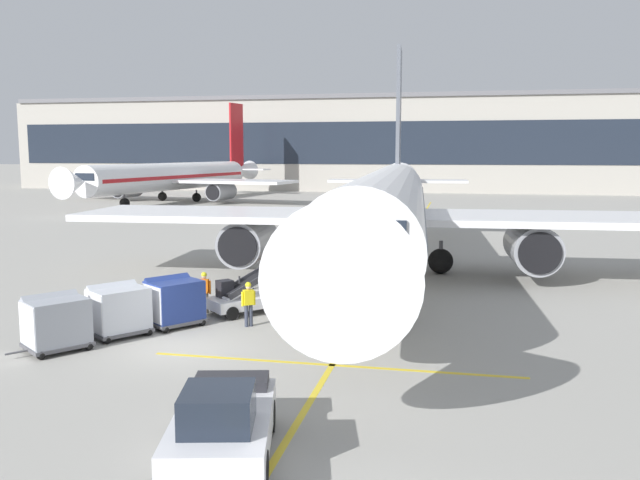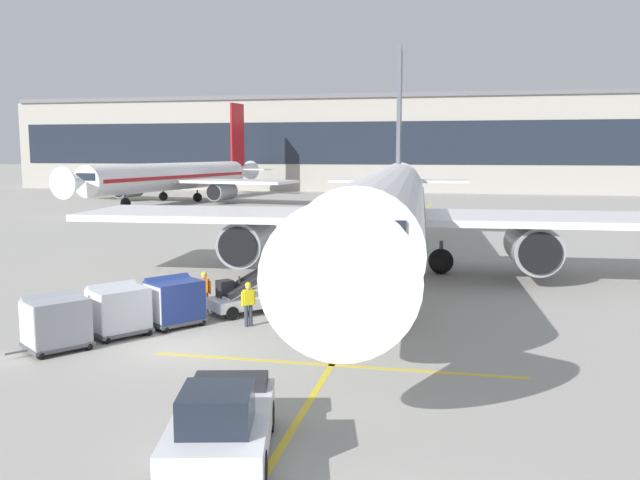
% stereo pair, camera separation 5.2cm
% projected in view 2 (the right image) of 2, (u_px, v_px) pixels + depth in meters
% --- Properties ---
extents(ground_plane, '(600.00, 600.00, 0.00)m').
position_uv_depth(ground_plane, '(180.00, 348.00, 22.94)').
color(ground_plane, '#9E9B93').
extents(parked_airplane, '(33.96, 44.11, 14.71)m').
position_uv_depth(parked_airplane, '(387.00, 208.00, 36.00)').
color(parked_airplane, white).
rests_on(parked_airplane, ground).
extents(belt_loader, '(4.59, 4.71, 2.96)m').
position_uv_depth(belt_loader, '(254.00, 292.00, 28.04)').
color(belt_loader, silver).
rests_on(belt_loader, ground).
extents(baggage_cart_lead, '(2.47, 2.67, 1.91)m').
position_uv_depth(baggage_cart_lead, '(174.00, 300.00, 25.75)').
color(baggage_cart_lead, '#515156').
rests_on(baggage_cart_lead, ground).
extents(baggage_cart_second, '(2.47, 2.67, 1.91)m').
position_uv_depth(baggage_cart_second, '(118.00, 309.00, 24.35)').
color(baggage_cart_second, '#515156').
rests_on(baggage_cart_second, ground).
extents(baggage_cart_third, '(2.47, 2.67, 1.91)m').
position_uv_depth(baggage_cart_third, '(56.00, 321.00, 22.57)').
color(baggage_cart_third, '#515156').
rests_on(baggage_cart_third, ground).
extents(pushback_tug, '(3.03, 4.76, 1.83)m').
position_uv_depth(pushback_tug, '(221.00, 423.00, 14.57)').
color(pushback_tug, silver).
rests_on(pushback_tug, ground).
extents(ground_crew_by_loader, '(0.47, 0.42, 1.74)m').
position_uv_depth(ground_crew_by_loader, '(248.00, 301.00, 25.64)').
color(ground_crew_by_loader, '#333847').
rests_on(ground_crew_by_loader, ground).
extents(ground_crew_by_carts, '(0.57, 0.27, 1.74)m').
position_uv_depth(ground_crew_by_carts, '(204.00, 290.00, 27.77)').
color(ground_crew_by_carts, '#514C42').
rests_on(ground_crew_by_carts, ground).
extents(ground_crew_marshaller, '(0.50, 0.40, 1.74)m').
position_uv_depth(ground_crew_marshaller, '(180.00, 299.00, 25.95)').
color(ground_crew_marshaller, '#514C42').
rests_on(ground_crew_marshaller, ground).
extents(ground_crew_wingwalker, '(0.52, 0.39, 1.74)m').
position_uv_depth(ground_crew_wingwalker, '(279.00, 289.00, 27.82)').
color(ground_crew_wingwalker, '#333847').
rests_on(ground_crew_wingwalker, ground).
extents(safety_cone_engine_keepout, '(0.59, 0.59, 0.67)m').
position_uv_depth(safety_cone_engine_keepout, '(265.00, 268.00, 36.94)').
color(safety_cone_engine_keepout, black).
rests_on(safety_cone_engine_keepout, ground).
extents(safety_cone_wingtip, '(0.57, 0.57, 0.65)m').
position_uv_depth(safety_cone_wingtip, '(280.00, 265.00, 37.97)').
color(safety_cone_wingtip, black).
rests_on(safety_cone_wingtip, ground).
extents(safety_cone_nose_mark, '(0.57, 0.57, 0.64)m').
position_uv_depth(safety_cone_nose_mark, '(247.00, 283.00, 32.58)').
color(safety_cone_nose_mark, black).
rests_on(safety_cone_nose_mark, ground).
extents(apron_guidance_line_lead_in, '(0.20, 110.00, 0.01)m').
position_uv_depth(apron_guidance_line_lead_in, '(385.00, 278.00, 35.73)').
color(apron_guidance_line_lead_in, yellow).
rests_on(apron_guidance_line_lead_in, ground).
extents(apron_guidance_line_stop_bar, '(12.00, 0.20, 0.01)m').
position_uv_depth(apron_guidance_line_stop_bar, '(332.00, 365.00, 21.08)').
color(apron_guidance_line_stop_bar, yellow).
rests_on(apron_guidance_line_stop_bar, ground).
extents(terminal_building, '(131.68, 14.43, 16.18)m').
position_uv_depth(terminal_building, '(380.00, 144.00, 116.21)').
color(terminal_building, '#A8A399').
rests_on(terminal_building, ground).
extents(distant_airplane, '(33.89, 42.85, 14.19)m').
position_uv_depth(distant_airplane, '(176.00, 177.00, 89.42)').
color(distant_airplane, white).
rests_on(distant_airplane, ground).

